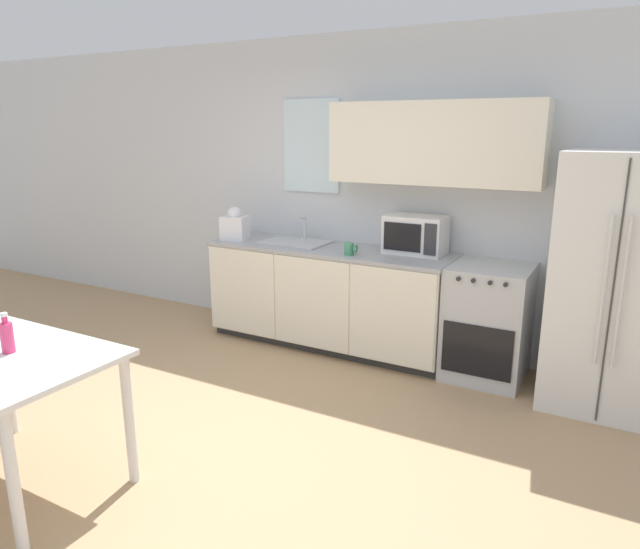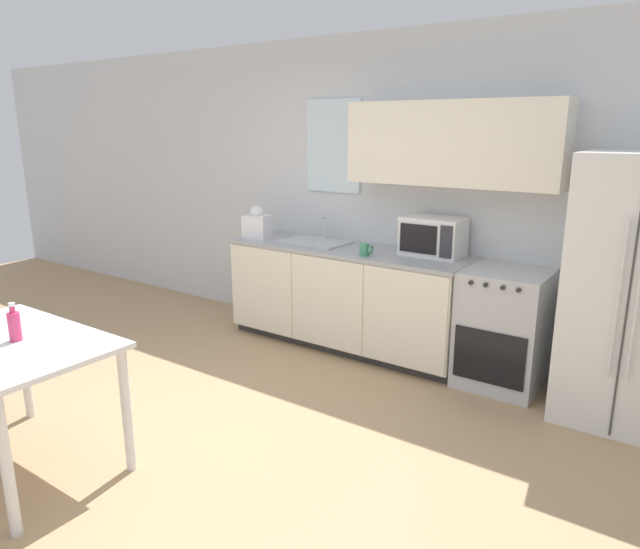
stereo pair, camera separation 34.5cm
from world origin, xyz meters
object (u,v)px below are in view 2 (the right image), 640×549
object	(u,v)px
oven_range	(504,328)
dining_table	(10,359)
coffee_mug	(365,250)
drink_bottle	(14,325)
refrigerator	(636,292)
microwave	(433,237)

from	to	relation	value
oven_range	dining_table	bearing A→B (deg)	-125.44
dining_table	coffee_mug	bearing A→B (deg)	71.90
dining_table	drink_bottle	size ratio (longest dim) A/B	5.58
refrigerator	coffee_mug	size ratio (longest dim) A/B	16.34
coffee_mug	dining_table	size ratio (longest dim) A/B	0.09
microwave	coffee_mug	bearing A→B (deg)	-143.95
drink_bottle	oven_range	bearing A→B (deg)	54.84
oven_range	dining_table	world-z (taller)	oven_range
microwave	drink_bottle	distance (m)	3.04
refrigerator	drink_bottle	size ratio (longest dim) A/B	8.19
coffee_mug	drink_bottle	distance (m)	2.58
dining_table	oven_range	bearing A→B (deg)	54.56
dining_table	drink_bottle	world-z (taller)	drink_bottle
microwave	drink_bottle	xyz separation A→B (m)	(-1.22, -2.78, -0.19)
oven_range	coffee_mug	bearing A→B (deg)	-169.57
refrigerator	drink_bottle	distance (m)	3.76
drink_bottle	microwave	bearing A→B (deg)	66.40
oven_range	drink_bottle	world-z (taller)	drink_bottle
refrigerator	dining_table	size ratio (longest dim) A/B	1.47
oven_range	refrigerator	distance (m)	0.95
oven_range	drink_bottle	distance (m)	3.28
oven_range	drink_bottle	size ratio (longest dim) A/B	4.15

